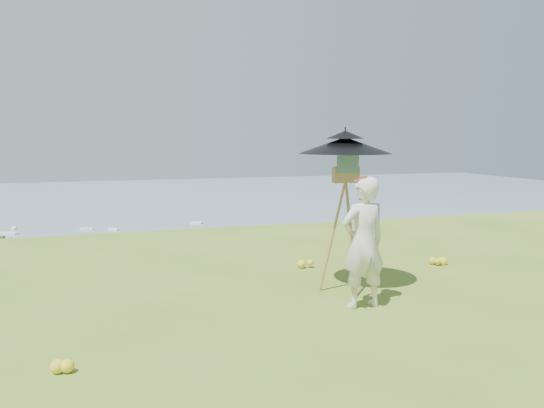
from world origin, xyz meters
name	(u,v)px	position (x,y,z in m)	size (l,w,h in m)	color
shoreline_tier	(142,388)	(0.00, 75.00, -36.00)	(170.00, 28.00, 8.00)	#665C52
bay_water	(116,219)	(0.00, 240.00, -34.00)	(700.00, 700.00, 0.00)	#7395A5
slope_trees	(171,361)	(0.00, 35.00, -15.00)	(110.00, 50.00, 6.00)	#245018
harbor_town	(141,347)	(0.00, 75.00, -29.50)	(110.00, 22.00, 5.00)	silver
moored_boats	(78,258)	(-12.50, 161.00, -33.65)	(140.00, 140.00, 0.70)	white
wildflowers	(539,313)	(0.00, 0.25, 0.06)	(10.00, 10.50, 0.12)	yellow
painter	(363,243)	(-1.64, 1.17, 0.75)	(0.55, 0.36, 1.50)	beige
field_easel	(345,225)	(-1.58, 1.78, 0.86)	(0.65, 0.65, 1.72)	#A56A45
sun_umbrella	(345,154)	(-1.58, 1.81, 1.73)	(1.15, 1.15, 0.64)	black
painter_cap	(365,180)	(-1.64, 1.17, 1.46)	(0.19, 0.23, 0.10)	#C46B74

